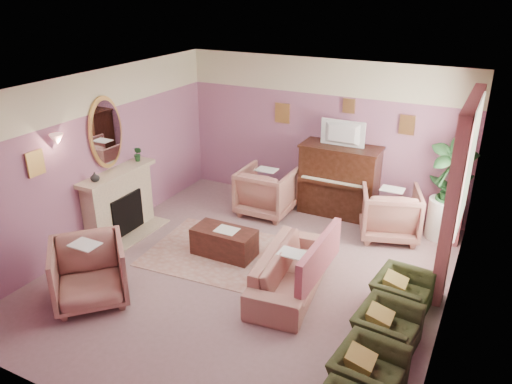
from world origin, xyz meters
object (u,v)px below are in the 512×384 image
at_px(coffee_table, 224,242).
at_px(floral_armchair_left, 267,189).
at_px(sofa, 292,263).
at_px(olive_chair_d, 402,288).
at_px(olive_chair_c, 387,323).
at_px(television, 342,132).
at_px(side_table, 443,218).
at_px(floral_armchair_front, 89,269).
at_px(floral_armchair_right, 390,210).
at_px(olive_chair_b, 369,368).
at_px(piano, 339,181).

xyz_separation_m(coffee_table, floral_armchair_left, (-0.08, 1.71, 0.27)).
height_order(sofa, olive_chair_d, sofa).
bearing_deg(olive_chair_d, olive_chair_c, -90.00).
distance_m(television, olive_chair_c, 3.91).
bearing_deg(olive_chair_c, side_table, 86.97).
relative_size(sofa, side_table, 2.83).
xyz_separation_m(television, olive_chair_c, (1.72, -3.28, -1.26)).
bearing_deg(floral_armchair_front, sofa, 33.32).
bearing_deg(television, floral_armchair_front, -116.81).
relative_size(floral_armchair_left, side_table, 1.40).
distance_m(television, olive_chair_d, 3.26).
height_order(floral_armchair_left, floral_armchair_right, same).
bearing_deg(television, floral_armchair_left, -155.09).
height_order(sofa, olive_chair_b, sofa).
relative_size(floral_armchair_front, olive_chair_d, 1.26).
bearing_deg(television, sofa, -85.36).
bearing_deg(side_table, sofa, -123.01).
relative_size(piano, sofa, 0.71).
height_order(coffee_table, olive_chair_c, olive_chair_c).
height_order(coffee_table, floral_armchair_left, floral_armchair_left).
relative_size(television, olive_chair_d, 1.03).
distance_m(floral_armchair_left, floral_armchair_front, 3.73).
bearing_deg(coffee_table, sofa, -15.74).
xyz_separation_m(floral_armchair_right, olive_chair_d, (0.65, -2.02, -0.15)).
height_order(floral_armchair_right, olive_chair_c, floral_armchair_right).
distance_m(coffee_table, floral_armchair_right, 2.86).
xyz_separation_m(piano, sofa, (0.21, -2.69, -0.25)).
height_order(television, floral_armchair_front, television).
xyz_separation_m(olive_chair_c, side_table, (0.17, 3.22, 0.01)).
height_order(sofa, floral_armchair_left, floral_armchair_left).
bearing_deg(olive_chair_b, television, 112.76).
bearing_deg(side_table, floral_armchair_front, -134.23).
bearing_deg(olive_chair_d, coffee_table, 176.14).
relative_size(sofa, floral_armchair_left, 2.02).
height_order(piano, television, television).
xyz_separation_m(olive_chair_b, olive_chair_d, (0.00, 1.64, 0.00)).
bearing_deg(floral_armchair_right, side_table, 24.88).
distance_m(sofa, floral_armchair_front, 2.78).
bearing_deg(floral_armchair_front, olive_chair_c, 13.07).
height_order(piano, floral_armchair_left, piano).
bearing_deg(olive_chair_d, sofa, -173.08).
height_order(piano, olive_chair_d, piano).
height_order(television, floral_armchair_left, television).
relative_size(television, olive_chair_b, 1.03).
height_order(piano, olive_chair_c, piano).
bearing_deg(piano, sofa, -85.44).
bearing_deg(floral_armchair_left, olive_chair_c, -43.05).
height_order(television, coffee_table, television).
relative_size(floral_armchair_front, olive_chair_b, 1.26).
distance_m(floral_armchair_right, floral_armchair_front, 4.90).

